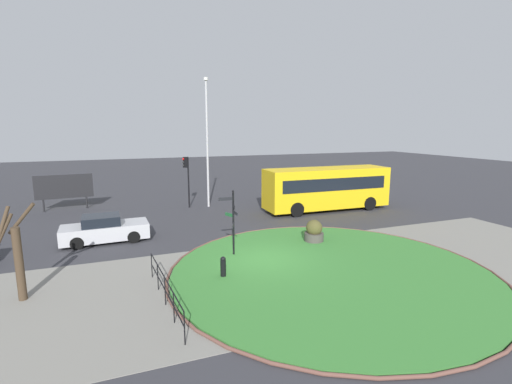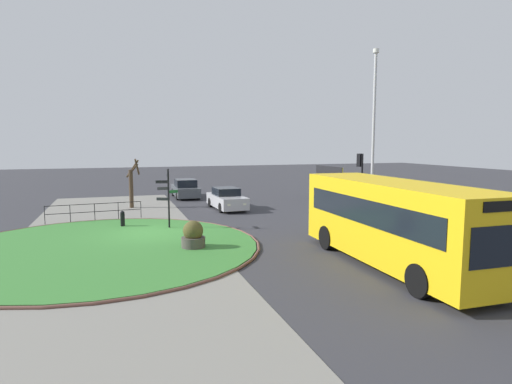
{
  "view_description": "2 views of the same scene",
  "coord_description": "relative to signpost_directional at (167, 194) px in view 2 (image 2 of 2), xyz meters",
  "views": [
    {
      "loc": [
        -5.93,
        -14.56,
        5.96
      ],
      "look_at": [
        1.62,
        5.19,
        2.22
      ],
      "focal_mm": 25.56,
      "sensor_mm": 36.0,
      "label": 1
    },
    {
      "loc": [
        20.95,
        -1.44,
        4.47
      ],
      "look_at": [
        1.76,
        4.88,
        2.13
      ],
      "focal_mm": 29.85,
      "sensor_mm": 36.0,
      "label": 2
    }
  ],
  "objects": [
    {
      "name": "traffic_light_near",
      "position": [
        -0.03,
        11.38,
        0.99
      ],
      "size": [
        0.48,
        0.32,
        3.83
      ],
      "rotation": [
        0.0,
        0.0,
        3.43
      ],
      "color": "black",
      "rests_on": "ground"
    },
    {
      "name": "lamppost_tall",
      "position": [
        1.54,
        11.16,
        3.25
      ],
      "size": [
        0.32,
        0.32,
        9.54
      ],
      "color": "#B7B7BC",
      "rests_on": "ground"
    },
    {
      "name": "ground",
      "position": [
        1.13,
        -1.02,
        -1.82
      ],
      "size": [
        120.0,
        120.0,
        0.0
      ],
      "primitive_type": "plane",
      "color": "#333338"
    },
    {
      "name": "planter_near_signpost",
      "position": [
        4.6,
        0.51,
        -1.27
      ],
      "size": [
        1.0,
        1.0,
        1.23
      ],
      "color": "#47423D",
      "rests_on": "ground"
    },
    {
      "name": "signpost_directional",
      "position": [
        0.0,
        0.0,
        0.0
      ],
      "size": [
        0.74,
        1.14,
        3.15
      ],
      "color": "black",
      "rests_on": "ground"
    },
    {
      "name": "billboard_left",
      "position": [
        -8.52,
        13.81,
        -0.13
      ],
      "size": [
        3.85,
        0.42,
        2.61
      ],
      "rotation": [
        0.0,
        0.0,
        0.07
      ],
      "color": "black",
      "rests_on": "ground"
    },
    {
      "name": "railing_grass_edge",
      "position": [
        -3.56,
        -3.72,
        -1.15
      ],
      "size": [
        0.45,
        5.16,
        1.03
      ],
      "rotation": [
        0.0,
        0.0,
        4.79
      ],
      "color": "black",
      "rests_on": "ground"
    },
    {
      "name": "bollard_foreground",
      "position": [
        -1.11,
        -2.24,
        -1.35
      ],
      "size": [
        0.23,
        0.23,
        0.91
      ],
      "color": "black",
      "rests_on": "ground"
    },
    {
      "name": "grass_kerb_ring",
      "position": [
        3.26,
        -3.17,
        -1.76
      ],
      "size": [
        13.5,
        13.5,
        0.11
      ],
      "primitive_type": "torus",
      "color": "brown",
      "rests_on": "ground"
    },
    {
      "name": "car_far_lane",
      "position": [
        -5.64,
        4.58,
        -1.15
      ],
      "size": [
        4.41,
        1.94,
        1.44
      ],
      "rotation": [
        0.0,
        0.0,
        0.04
      ],
      "color": "#B7B7BC",
      "rests_on": "ground"
    },
    {
      "name": "sidewalk_paving",
      "position": [
        1.13,
        -2.8,
        -1.81
      ],
      "size": [
        32.0,
        8.45,
        0.02
      ],
      "primitive_type": "cube",
      "color": "gray",
      "rests_on": "ground"
    },
    {
      "name": "bus_yellow",
      "position": [
        9.31,
        6.95,
        -0.16
      ],
      "size": [
        9.26,
        2.66,
        3.09
      ],
      "rotation": [
        0.0,
        0.0,
        -0.02
      ],
      "color": "yellow",
      "rests_on": "ground"
    },
    {
      "name": "grass_island",
      "position": [
        3.26,
        -3.17,
        -1.77
      ],
      "size": [
        13.19,
        13.19,
        0.1
      ],
      "primitive_type": "cylinder",
      "color": "#387A33",
      "rests_on": "ground"
    },
    {
      "name": "street_tree_bare",
      "position": [
        -8.23,
        -1.48,
        -0.18
      ],
      "size": [
        1.23,
        0.96,
        3.4
      ],
      "color": "#423323",
      "rests_on": "ground"
    },
    {
      "name": "car_near_lane",
      "position": [
        -12.6,
        2.87,
        -1.12
      ],
      "size": [
        4.5,
        1.87,
        1.52
      ],
      "rotation": [
        0.0,
        0.0,
        3.14
      ],
      "color": "#474C51",
      "rests_on": "ground"
    }
  ]
}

